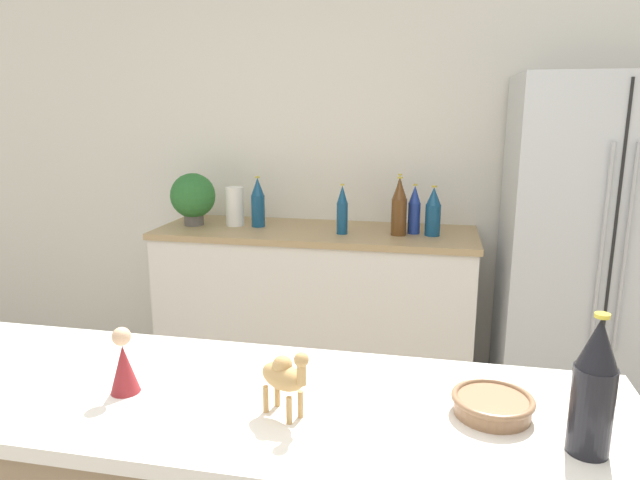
{
  "coord_description": "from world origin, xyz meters",
  "views": [
    {
      "loc": [
        0.4,
        -0.73,
        1.59
      ],
      "look_at": [
        -0.05,
        1.41,
        1.08
      ],
      "focal_mm": 32.0,
      "sensor_mm": 36.0,
      "label": 1
    }
  ],
  "objects_px": {
    "refrigerator": "(592,250)",
    "back_bottle_1": "(399,204)",
    "paper_towel_roll": "(235,206)",
    "back_bottle_3": "(258,203)",
    "potted_plant": "(193,197)",
    "back_bottle_5": "(414,210)",
    "camel_figurine": "(284,375)",
    "back_bottle_0": "(399,208)",
    "wine_bottle": "(594,388)",
    "wise_man_figurine_crimson": "(124,365)",
    "back_bottle_2": "(342,210)",
    "back_bottle_4": "(433,212)",
    "fruit_bowl": "(492,404)"
  },
  "relations": [
    {
      "from": "back_bottle_0",
      "to": "wine_bottle",
      "type": "height_order",
      "value": "back_bottle_0"
    },
    {
      "from": "refrigerator",
      "to": "wise_man_figurine_crimson",
      "type": "distance_m",
      "value": 2.47
    },
    {
      "from": "paper_towel_roll",
      "to": "back_bottle_3",
      "type": "relative_size",
      "value": 0.77
    },
    {
      "from": "paper_towel_roll",
      "to": "fruit_bowl",
      "type": "relative_size",
      "value": 1.26
    },
    {
      "from": "back_bottle_5",
      "to": "wine_bottle",
      "type": "relative_size",
      "value": 0.96
    },
    {
      "from": "wine_bottle",
      "to": "camel_figurine",
      "type": "distance_m",
      "value": 0.62
    },
    {
      "from": "back_bottle_1",
      "to": "back_bottle_4",
      "type": "height_order",
      "value": "back_bottle_1"
    },
    {
      "from": "back_bottle_1",
      "to": "back_bottle_4",
      "type": "xyz_separation_m",
      "value": [
        0.19,
        -0.07,
        -0.03
      ]
    },
    {
      "from": "paper_towel_roll",
      "to": "wise_man_figurine_crimson",
      "type": "distance_m",
      "value": 2.07
    },
    {
      "from": "back_bottle_5",
      "to": "wise_man_figurine_crimson",
      "type": "relative_size",
      "value": 1.69
    },
    {
      "from": "back_bottle_1",
      "to": "wine_bottle",
      "type": "distance_m",
      "value": 2.15
    },
    {
      "from": "paper_towel_roll",
      "to": "back_bottle_3",
      "type": "xyz_separation_m",
      "value": [
        0.14,
        -0.0,
        0.03
      ]
    },
    {
      "from": "back_bottle_3",
      "to": "back_bottle_4",
      "type": "bearing_deg",
      "value": -2.39
    },
    {
      "from": "refrigerator",
      "to": "back_bottle_2",
      "type": "xyz_separation_m",
      "value": [
        -1.3,
        -0.03,
        0.17
      ]
    },
    {
      "from": "paper_towel_roll",
      "to": "back_bottle_0",
      "type": "bearing_deg",
      "value": -4.13
    },
    {
      "from": "back_bottle_0",
      "to": "back_bottle_5",
      "type": "xyz_separation_m",
      "value": [
        0.08,
        0.06,
        -0.02
      ]
    },
    {
      "from": "wine_bottle",
      "to": "wise_man_figurine_crimson",
      "type": "relative_size",
      "value": 1.77
    },
    {
      "from": "back_bottle_5",
      "to": "camel_figurine",
      "type": "relative_size",
      "value": 1.68
    },
    {
      "from": "back_bottle_1",
      "to": "wise_man_figurine_crimson",
      "type": "height_order",
      "value": "back_bottle_1"
    },
    {
      "from": "back_bottle_4",
      "to": "back_bottle_5",
      "type": "height_order",
      "value": "back_bottle_5"
    },
    {
      "from": "back_bottle_2",
      "to": "back_bottle_0",
      "type": "bearing_deg",
      "value": 5.63
    },
    {
      "from": "back_bottle_0",
      "to": "camel_figurine",
      "type": "height_order",
      "value": "back_bottle_0"
    },
    {
      "from": "back_bottle_4",
      "to": "paper_towel_roll",
      "type": "bearing_deg",
      "value": 177.75
    },
    {
      "from": "potted_plant",
      "to": "paper_towel_roll",
      "type": "relative_size",
      "value": 1.36
    },
    {
      "from": "potted_plant",
      "to": "wise_man_figurine_crimson",
      "type": "height_order",
      "value": "potted_plant"
    },
    {
      "from": "refrigerator",
      "to": "potted_plant",
      "type": "relative_size",
      "value": 5.69
    },
    {
      "from": "back_bottle_5",
      "to": "fruit_bowl",
      "type": "height_order",
      "value": "back_bottle_5"
    },
    {
      "from": "potted_plant",
      "to": "back_bottle_1",
      "type": "relative_size",
      "value": 0.95
    },
    {
      "from": "back_bottle_5",
      "to": "back_bottle_4",
      "type": "bearing_deg",
      "value": -19.02
    },
    {
      "from": "wise_man_figurine_crimson",
      "to": "back_bottle_3",
      "type": "bearing_deg",
      "value": 98.81
    },
    {
      "from": "refrigerator",
      "to": "back_bottle_1",
      "type": "height_order",
      "value": "refrigerator"
    },
    {
      "from": "potted_plant",
      "to": "back_bottle_1",
      "type": "height_order",
      "value": "back_bottle_1"
    },
    {
      "from": "fruit_bowl",
      "to": "wise_man_figurine_crimson",
      "type": "relative_size",
      "value": 1.11
    },
    {
      "from": "wine_bottle",
      "to": "back_bottle_2",
      "type": "bearing_deg",
      "value": 112.62
    },
    {
      "from": "back_bottle_2",
      "to": "wise_man_figurine_crimson",
      "type": "distance_m",
      "value": 1.93
    },
    {
      "from": "refrigerator",
      "to": "wine_bottle",
      "type": "height_order",
      "value": "refrigerator"
    },
    {
      "from": "back_bottle_4",
      "to": "back_bottle_5",
      "type": "xyz_separation_m",
      "value": [
        -0.1,
        0.04,
        0.0
      ]
    },
    {
      "from": "back_bottle_3",
      "to": "wine_bottle",
      "type": "xyz_separation_m",
      "value": [
        1.33,
        -2.06,
        0.01
      ]
    },
    {
      "from": "back_bottle_2",
      "to": "back_bottle_5",
      "type": "xyz_separation_m",
      "value": [
        0.39,
        0.09,
        -0.0
      ]
    },
    {
      "from": "refrigerator",
      "to": "back_bottle_1",
      "type": "distance_m",
      "value": 1.02
    },
    {
      "from": "camel_figurine",
      "to": "wise_man_figurine_crimson",
      "type": "xyz_separation_m",
      "value": [
        -0.4,
        0.03,
        -0.03
      ]
    },
    {
      "from": "back_bottle_0",
      "to": "paper_towel_roll",
      "type": "bearing_deg",
      "value": 175.87
    },
    {
      "from": "back_bottle_5",
      "to": "wine_bottle",
      "type": "height_order",
      "value": "wine_bottle"
    },
    {
      "from": "refrigerator",
      "to": "wise_man_figurine_crimson",
      "type": "xyz_separation_m",
      "value": [
        -1.5,
        -1.95,
        0.12
      ]
    },
    {
      "from": "back_bottle_0",
      "to": "wine_bottle",
      "type": "xyz_separation_m",
      "value": [
        0.51,
        -1.99,
        0.0
      ]
    },
    {
      "from": "paper_towel_roll",
      "to": "camel_figurine",
      "type": "xyz_separation_m",
      "value": [
        0.86,
        -2.05,
        -0.0
      ]
    },
    {
      "from": "back_bottle_2",
      "to": "paper_towel_roll",
      "type": "bearing_deg",
      "value": 171.36
    },
    {
      "from": "paper_towel_roll",
      "to": "wise_man_figurine_crimson",
      "type": "height_order",
      "value": "paper_towel_roll"
    },
    {
      "from": "back_bottle_3",
      "to": "back_bottle_4",
      "type": "height_order",
      "value": "back_bottle_3"
    },
    {
      "from": "back_bottle_0",
      "to": "wise_man_figurine_crimson",
      "type": "height_order",
      "value": "back_bottle_0"
    }
  ]
}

